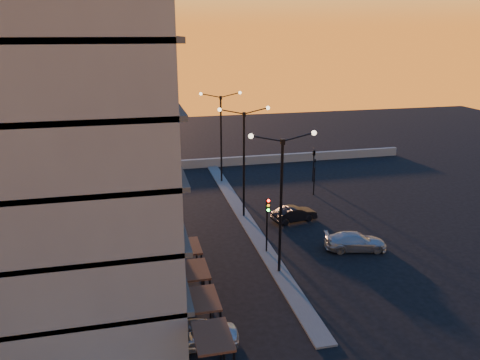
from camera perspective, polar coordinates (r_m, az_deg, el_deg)
name	(u,v)px	position (r m, az deg, el deg)	size (l,w,h in m)	color
ground	(279,272)	(31.81, 4.77, -11.15)	(120.00, 120.00, 0.00)	black
sidewalk_west	(117,261)	(34.09, -14.71, -9.51)	(5.00, 40.00, 0.12)	#484845
median	(244,216)	(40.48, 0.46, -4.42)	(1.20, 36.00, 0.12)	#484845
parapet	(228,162)	(55.55, -1.41, 2.26)	(44.00, 0.50, 1.00)	slate
building	(29,99)	(27.17, -24.30, 8.95)	(14.35, 17.08, 25.00)	slate
streetlamp_near	(281,193)	(29.52, 5.05, -1.60)	(4.32, 0.32, 9.51)	black
streetlamp_mid	(244,154)	(38.73, 0.48, 3.18)	(4.32, 0.32, 9.51)	black
streetlamp_far	(221,130)	(48.25, -2.33, 6.09)	(4.32, 0.32, 9.51)	black
traffic_light_main	(268,216)	(33.04, 3.38, -4.42)	(0.28, 0.44, 4.25)	black
signal_east_a	(314,176)	(45.80, 9.05, 0.51)	(0.13, 0.16, 3.60)	black
signal_east_b	(314,153)	(49.60, 9.01, 3.25)	(0.42, 1.99, 3.60)	black
car_hatchback	(198,334)	(24.98, -5.20, -18.16)	(1.70, 4.23, 1.44)	#B1B4B9
car_sedan	(294,214)	(39.67, 6.63, -4.12)	(1.35, 3.86, 1.27)	black
car_wagon	(356,241)	(35.46, 13.90, -7.28)	(1.82, 4.47, 1.30)	#989B9F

